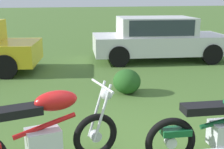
# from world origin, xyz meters

# --- Properties ---
(motorcycle_red) EXTENTS (2.01, 0.73, 1.02)m
(motorcycle_red) POSITION_xyz_m (-1.18, 0.36, 0.49)
(motorcycle_red) COLOR black
(motorcycle_red) RESTS_ON ground
(car_white) EXTENTS (4.62, 2.61, 1.43)m
(car_white) POSITION_xyz_m (3.02, 6.03, 0.80)
(car_white) COLOR silver
(car_white) RESTS_ON ground
(shrub_low) EXTENTS (0.61, 0.63, 0.54)m
(shrub_low) POSITION_xyz_m (0.81, 2.93, 0.27)
(shrub_low) COLOR #23551E
(shrub_low) RESTS_ON ground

